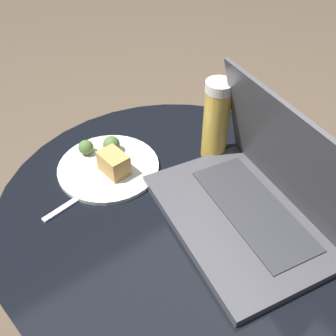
# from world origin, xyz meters

# --- Properties ---
(ground_plane) EXTENTS (6.00, 6.00, 0.00)m
(ground_plane) POSITION_xyz_m (0.00, 0.00, 0.00)
(ground_plane) COLOR brown
(table) EXTENTS (0.72, 0.72, 0.53)m
(table) POSITION_xyz_m (0.00, 0.00, 0.42)
(table) COLOR #515156
(table) RESTS_ON ground_plane
(napkin) EXTENTS (0.18, 0.16, 0.00)m
(napkin) POSITION_xyz_m (-0.16, -0.06, 0.53)
(napkin) COLOR white
(napkin) RESTS_ON table
(laptop) EXTENTS (0.40, 0.31, 0.25)m
(laptop) POSITION_xyz_m (0.12, 0.09, 0.58)
(laptop) COLOR #47474C
(laptop) RESTS_ON table
(beer_glass) EXTENTS (0.06, 0.06, 0.19)m
(beer_glass) POSITION_xyz_m (-0.07, 0.16, 0.63)
(beer_glass) COLOR gold
(beer_glass) RESTS_ON table
(snack_plate) EXTENTS (0.22, 0.22, 0.06)m
(snack_plate) POSITION_xyz_m (-0.17, -0.05, 0.55)
(snack_plate) COLOR silver
(snack_plate) RESTS_ON table
(fork) EXTENTS (0.05, 0.19, 0.00)m
(fork) POSITION_xyz_m (-0.13, -0.12, 0.54)
(fork) COLOR silver
(fork) RESTS_ON table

